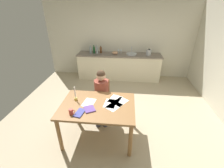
% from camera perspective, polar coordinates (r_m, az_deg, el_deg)
% --- Properties ---
extents(ground_plane, '(5.20, 5.20, 0.04)m').
position_cam_1_polar(ground_plane, '(3.81, 0.27, -12.43)').
color(ground_plane, tan).
extents(wall_back, '(5.20, 0.12, 2.60)m').
position_cam_1_polar(wall_back, '(5.62, 2.99, 16.07)').
color(wall_back, beige).
rests_on(wall_back, ground).
extents(kitchen_counter, '(2.88, 0.64, 0.90)m').
position_cam_1_polar(kitchen_counter, '(5.51, 2.57, 6.64)').
color(kitchen_counter, beige).
rests_on(kitchen_counter, ground).
extents(dining_table, '(1.38, 0.97, 0.77)m').
position_cam_1_polar(dining_table, '(2.94, -5.34, -9.32)').
color(dining_table, olive).
rests_on(dining_table, ground).
extents(chair_at_table, '(0.44, 0.44, 0.88)m').
position_cam_1_polar(chair_at_table, '(3.63, -3.74, -4.59)').
color(chair_at_table, olive).
rests_on(chair_at_table, ground).
extents(person_seated, '(0.37, 0.61, 1.19)m').
position_cam_1_polar(person_seated, '(3.41, -3.98, -3.31)').
color(person_seated, brown).
rests_on(person_seated, ground).
extents(coffee_mug, '(0.11, 0.07, 0.10)m').
position_cam_1_polar(coffee_mug, '(2.71, -15.00, -9.95)').
color(coffee_mug, '#D84C3F').
rests_on(coffee_mug, dining_table).
extents(candlestick, '(0.06, 0.06, 0.29)m').
position_cam_1_polar(candlestick, '(3.04, -13.47, -4.54)').
color(candlestick, gold).
rests_on(candlestick, dining_table).
extents(book_magazine, '(0.18, 0.26, 0.02)m').
position_cam_1_polar(book_magazine, '(2.72, -11.98, -10.49)').
color(book_magazine, '#424794').
rests_on(book_magazine, dining_table).
extents(book_cookery, '(0.25, 0.26, 0.02)m').
position_cam_1_polar(book_cookery, '(2.78, -8.41, -9.20)').
color(book_cookery, '#624191').
rests_on(book_cookery, dining_table).
extents(paper_letter, '(0.34, 0.36, 0.00)m').
position_cam_1_polar(paper_letter, '(2.96, 3.06, -6.58)').
color(paper_letter, white).
rests_on(paper_letter, dining_table).
extents(paper_bill, '(0.25, 0.32, 0.00)m').
position_cam_1_polar(paper_bill, '(2.96, -8.62, -6.86)').
color(paper_bill, white).
rests_on(paper_bill, dining_table).
extents(paper_envelope, '(0.30, 0.35, 0.00)m').
position_cam_1_polar(paper_envelope, '(3.02, 1.13, -5.69)').
color(paper_envelope, white).
rests_on(paper_envelope, dining_table).
extents(paper_receipt, '(0.34, 0.36, 0.00)m').
position_cam_1_polar(paper_receipt, '(2.84, 0.72, -8.24)').
color(paper_receipt, white).
rests_on(paper_receipt, dining_table).
extents(paper_notice, '(0.24, 0.32, 0.00)m').
position_cam_1_polar(paper_notice, '(2.90, -0.78, -7.26)').
color(paper_notice, white).
rests_on(paper_notice, dining_table).
extents(sink_unit, '(0.36, 0.36, 0.24)m').
position_cam_1_polar(sink_unit, '(5.36, 7.32, 11.15)').
color(sink_unit, '#B2B7BC').
rests_on(sink_unit, kitchen_counter).
extents(bottle_oil, '(0.08, 0.08, 0.28)m').
position_cam_1_polar(bottle_oil, '(5.47, -8.01, 12.51)').
color(bottle_oil, '#8C999E').
rests_on(bottle_oil, kitchen_counter).
extents(bottle_vinegar, '(0.07, 0.07, 0.28)m').
position_cam_1_polar(bottle_vinegar, '(5.45, -6.73, 12.53)').
color(bottle_vinegar, '#194C23').
rests_on(bottle_vinegar, kitchen_counter).
extents(bottle_wine_red, '(0.07, 0.07, 0.30)m').
position_cam_1_polar(bottle_wine_red, '(5.41, -5.63, 12.54)').
color(bottle_wine_red, '#8C999E').
rests_on(bottle_wine_red, kitchen_counter).
extents(bottle_sauce, '(0.07, 0.07, 0.25)m').
position_cam_1_polar(bottle_sauce, '(5.47, -4.19, 12.55)').
color(bottle_sauce, '#593319').
rests_on(bottle_sauce, kitchen_counter).
extents(mixing_bowl, '(0.21, 0.21, 0.09)m').
position_cam_1_polar(mixing_bowl, '(5.36, 1.13, 11.64)').
color(mixing_bowl, tan).
rests_on(mixing_bowl, kitchen_counter).
extents(stovetop_kettle, '(0.18, 0.18, 0.22)m').
position_cam_1_polar(stovetop_kettle, '(5.38, 13.54, 11.51)').
color(stovetop_kettle, '#B7BABF').
rests_on(stovetop_kettle, kitchen_counter).
extents(wine_glass_near_sink, '(0.07, 0.07, 0.15)m').
position_cam_1_polar(wine_glass_near_sink, '(5.48, 3.40, 12.62)').
color(wine_glass_near_sink, silver).
rests_on(wine_glass_near_sink, kitchen_counter).
extents(wine_glass_by_kettle, '(0.07, 0.07, 0.15)m').
position_cam_1_polar(wine_glass_by_kettle, '(5.48, 2.42, 12.66)').
color(wine_glass_by_kettle, silver).
rests_on(wine_glass_by_kettle, kitchen_counter).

